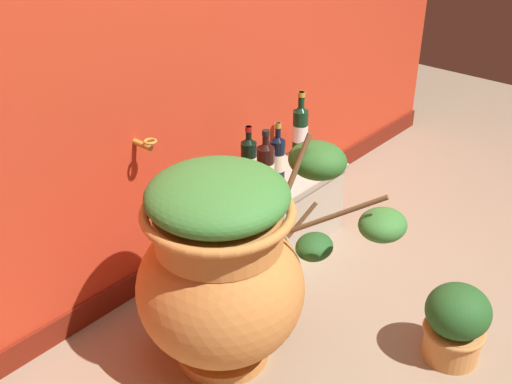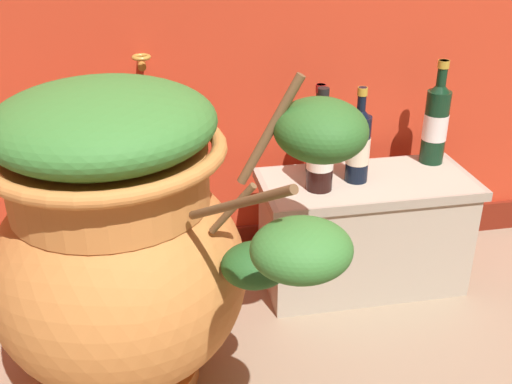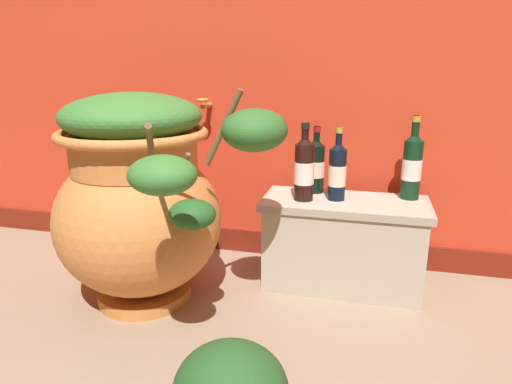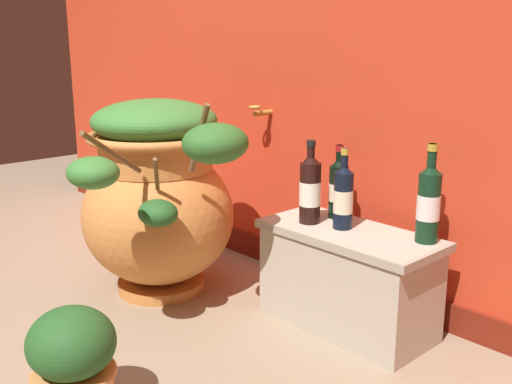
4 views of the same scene
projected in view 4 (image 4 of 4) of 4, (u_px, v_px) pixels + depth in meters
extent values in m
plane|color=gray|center=(89.00, 365.00, 2.02)|extent=(7.00, 7.00, 0.00)
cube|color=maroon|center=(310.00, 267.00, 2.73)|extent=(4.40, 0.02, 0.12)
cylinder|color=#B28433|center=(263.00, 113.00, 2.71)|extent=(0.02, 0.10, 0.02)
torus|color=#B28433|center=(255.00, 107.00, 2.67)|extent=(0.06, 0.06, 0.01)
cylinder|color=#CC7F3D|center=(161.00, 284.00, 2.62)|extent=(0.37, 0.37, 0.05)
ellipsoid|color=#CC7F3D|center=(159.00, 216.00, 2.54)|extent=(0.63, 0.63, 0.57)
cylinder|color=#CC7F3D|center=(156.00, 153.00, 2.48)|extent=(0.46, 0.46, 0.14)
torus|color=#CC7F3D|center=(155.00, 136.00, 2.46)|extent=(0.55, 0.55, 0.04)
cylinder|color=brown|center=(113.00, 153.00, 2.06)|extent=(0.17, 0.30, 0.21)
ellipsoid|color=#387A33|center=(93.00, 173.00, 1.92)|extent=(0.18, 0.16, 0.10)
cylinder|color=brown|center=(156.00, 174.00, 2.18)|extent=(0.10, 0.08, 0.15)
ellipsoid|color=#235623|center=(158.00, 213.00, 2.16)|extent=(0.16, 0.14, 0.10)
cylinder|color=brown|center=(199.00, 139.00, 2.15)|extent=(0.15, 0.04, 0.27)
ellipsoid|color=#2D6628|center=(215.00, 143.00, 2.06)|extent=(0.22, 0.24, 0.14)
ellipsoid|color=#387A33|center=(155.00, 121.00, 2.44)|extent=(0.51, 0.51, 0.17)
cube|color=#B2A893|center=(348.00, 279.00, 2.25)|extent=(0.64, 0.30, 0.38)
cube|color=#A09785|center=(350.00, 234.00, 2.20)|extent=(0.68, 0.32, 0.03)
cylinder|color=black|center=(310.00, 193.00, 2.27)|extent=(0.08, 0.08, 0.23)
cone|color=black|center=(311.00, 159.00, 2.24)|extent=(0.08, 0.08, 0.04)
cylinder|color=black|center=(311.00, 152.00, 2.23)|extent=(0.03, 0.03, 0.09)
cylinder|color=black|center=(311.00, 143.00, 2.22)|extent=(0.03, 0.03, 0.02)
cylinder|color=white|center=(310.00, 193.00, 2.27)|extent=(0.08, 0.08, 0.09)
cylinder|color=black|center=(428.00, 208.00, 2.05)|extent=(0.08, 0.08, 0.24)
cone|color=black|center=(431.00, 169.00, 2.02)|extent=(0.08, 0.08, 0.04)
cylinder|color=black|center=(432.00, 158.00, 2.01)|extent=(0.03, 0.03, 0.10)
cylinder|color=#B7932D|center=(433.00, 147.00, 2.00)|extent=(0.04, 0.04, 0.02)
cylinder|color=silver|center=(428.00, 207.00, 2.05)|extent=(0.08, 0.08, 0.09)
cylinder|color=black|center=(338.00, 192.00, 2.33)|extent=(0.07, 0.07, 0.21)
cone|color=black|center=(339.00, 163.00, 2.31)|extent=(0.07, 0.07, 0.04)
cylinder|color=black|center=(340.00, 155.00, 2.30)|extent=(0.03, 0.03, 0.08)
cylinder|color=maroon|center=(340.00, 148.00, 2.29)|extent=(0.03, 0.03, 0.02)
cylinder|color=beige|center=(338.00, 192.00, 2.33)|extent=(0.08, 0.08, 0.07)
cylinder|color=black|center=(343.00, 201.00, 2.20)|extent=(0.07, 0.07, 0.21)
cone|color=black|center=(344.00, 169.00, 2.17)|extent=(0.07, 0.07, 0.04)
cylinder|color=black|center=(345.00, 160.00, 2.17)|extent=(0.03, 0.03, 0.09)
cylinder|color=#B7932D|center=(345.00, 151.00, 2.16)|extent=(0.03, 0.03, 0.02)
cylinder|color=beige|center=(343.00, 201.00, 2.20)|extent=(0.07, 0.07, 0.09)
torus|color=#C58346|center=(74.00, 373.00, 1.72)|extent=(0.24, 0.24, 0.02)
ellipsoid|color=#235623|center=(71.00, 343.00, 1.70)|extent=(0.26, 0.25, 0.20)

